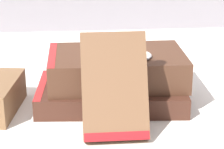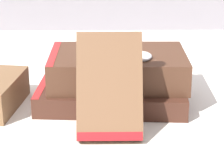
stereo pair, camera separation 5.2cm
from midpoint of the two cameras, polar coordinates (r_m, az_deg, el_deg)
The scene contains 6 objects.
ground_plane at distance 0.76m, azimuth -3.71°, elevation -3.98°, with size 3.00×3.00×0.00m, color white.
book_flat_bottom at distance 0.77m, azimuth -2.46°, elevation -2.37°, with size 0.25×0.16×0.03m.
book_flat_top at distance 0.77m, azimuth -1.79°, elevation 0.80°, with size 0.22×0.14×0.05m.
book_leaning_front at distance 0.65m, azimuth -1.99°, elevation -1.92°, with size 0.09×0.08×0.14m.
pocket_watch at distance 0.74m, azimuth 1.00°, elevation 2.39°, with size 0.05×0.05×0.01m.
reading_glasses at distance 0.90m, azimuth -6.24°, elevation -0.03°, with size 0.11×0.06×0.00m.
Camera 1 is at (-0.04, -0.70, 0.31)m, focal length 75.00 mm.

